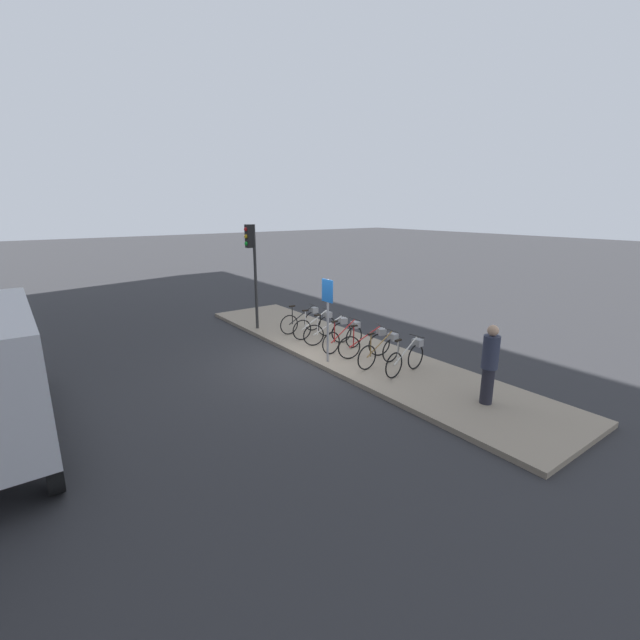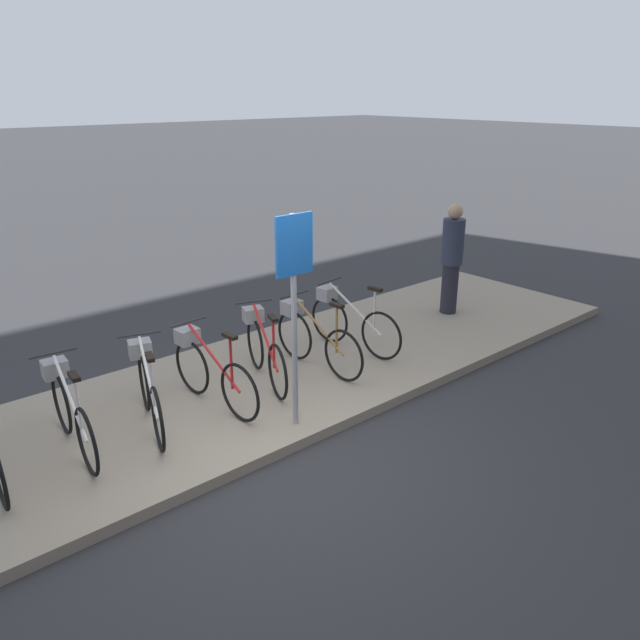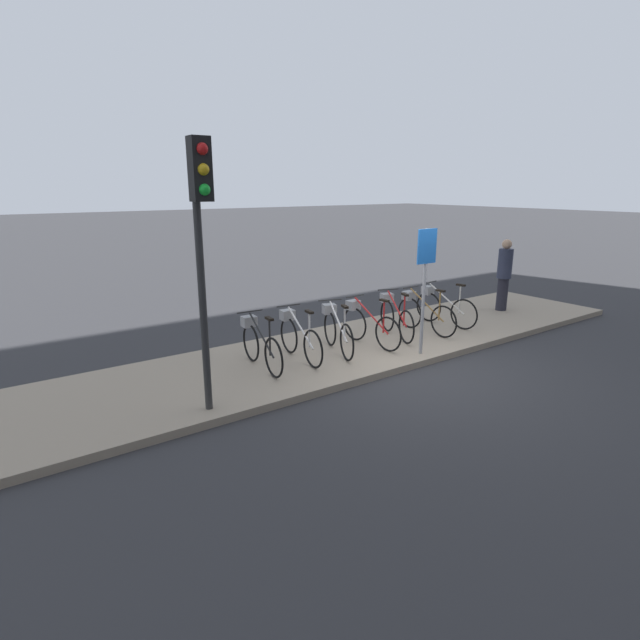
# 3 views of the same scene
# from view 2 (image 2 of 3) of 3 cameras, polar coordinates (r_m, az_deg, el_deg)

# --- Properties ---
(ground_plane) EXTENTS (120.00, 120.00, 0.00)m
(ground_plane) POSITION_cam_2_polar(r_m,az_deg,el_deg) (6.42, -3.63, -12.57)
(ground_plane) COLOR #2D2D30
(sidewalk) EXTENTS (13.10, 2.81, 0.12)m
(sidewalk) POSITION_cam_2_polar(r_m,az_deg,el_deg) (7.42, -10.29, -7.51)
(sidewalk) COLOR gray
(sidewalk) RESTS_ON ground_plane
(parked_bicycle_1) EXTENTS (0.46, 1.57, 0.97)m
(parked_bicycle_1) POSITION_cam_2_polar(r_m,az_deg,el_deg) (6.64, -21.93, -7.53)
(parked_bicycle_1) COLOR black
(parked_bicycle_1) RESTS_ON sidewalk
(parked_bicycle_2) EXTENTS (0.62, 1.51, 0.97)m
(parked_bicycle_2) POSITION_cam_2_polar(r_m,az_deg,el_deg) (6.83, -15.44, -5.92)
(parked_bicycle_2) COLOR black
(parked_bicycle_2) RESTS_ON sidewalk
(parked_bicycle_3) EXTENTS (0.46, 1.57, 0.97)m
(parked_bicycle_3) POSITION_cam_2_polar(r_m,az_deg,el_deg) (7.10, -10.08, -4.40)
(parked_bicycle_3) COLOR black
(parked_bicycle_3) RESTS_ON sidewalk
(parked_bicycle_4) EXTENTS (0.64, 1.50, 0.97)m
(parked_bicycle_4) POSITION_cam_2_polar(r_m,az_deg,el_deg) (7.61, -5.21, -2.43)
(parked_bicycle_4) COLOR black
(parked_bicycle_4) RESTS_ON sidewalk
(parked_bicycle_5) EXTENTS (0.46, 1.57, 0.97)m
(parked_bicycle_5) POSITION_cam_2_polar(r_m,az_deg,el_deg) (7.90, -0.64, -1.44)
(parked_bicycle_5) COLOR black
(parked_bicycle_5) RESTS_ON sidewalk
(parked_bicycle_6) EXTENTS (0.46, 1.56, 0.97)m
(parked_bicycle_6) POSITION_cam_2_polar(r_m,az_deg,el_deg) (8.48, 2.69, 0.11)
(parked_bicycle_6) COLOR black
(parked_bicycle_6) RESTS_ON sidewalk
(pedestrian) EXTENTS (0.34, 0.34, 1.73)m
(pedestrian) POSITION_cam_2_polar(r_m,az_deg,el_deg) (9.95, 11.97, 5.69)
(pedestrian) COLOR #23232D
(pedestrian) RESTS_ON sidewalk
(sign_post) EXTENTS (0.44, 0.07, 2.26)m
(sign_post) POSITION_cam_2_polar(r_m,az_deg,el_deg) (6.16, -2.37, 3.09)
(sign_post) COLOR #99999E
(sign_post) RESTS_ON sidewalk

